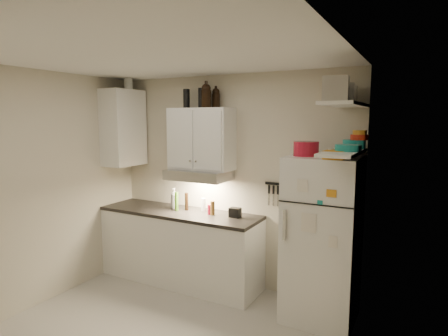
% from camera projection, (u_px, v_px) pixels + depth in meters
% --- Properties ---
extents(ceiling, '(3.20, 3.00, 0.02)m').
position_uv_depth(ceiling, '(148.00, 55.00, 3.17)').
color(ceiling, white).
rests_on(ceiling, ground).
extents(back_wall, '(3.20, 0.02, 2.60)m').
position_uv_depth(back_wall, '(230.00, 181.00, 4.66)').
color(back_wall, beige).
rests_on(back_wall, ground).
extents(left_wall, '(0.02, 3.00, 2.60)m').
position_uv_depth(left_wall, '(36.00, 190.00, 4.10)').
color(left_wall, beige).
rests_on(left_wall, ground).
extents(right_wall, '(0.02, 3.00, 2.60)m').
position_uv_depth(right_wall, '(335.00, 231.00, 2.58)').
color(right_wall, beige).
rests_on(right_wall, ground).
extents(base_cabinet, '(2.10, 0.60, 0.88)m').
position_uv_depth(base_cabinet, '(180.00, 248.00, 4.76)').
color(base_cabinet, white).
rests_on(base_cabinet, floor).
extents(countertop, '(2.10, 0.62, 0.04)m').
position_uv_depth(countertop, '(179.00, 213.00, 4.70)').
color(countertop, black).
rests_on(countertop, base_cabinet).
extents(upper_cabinet, '(0.80, 0.33, 0.75)m').
position_uv_depth(upper_cabinet, '(201.00, 139.00, 4.58)').
color(upper_cabinet, white).
rests_on(upper_cabinet, back_wall).
extents(side_cabinet, '(0.33, 0.55, 1.00)m').
position_uv_depth(side_cabinet, '(123.00, 128.00, 4.98)').
color(side_cabinet, white).
rests_on(side_cabinet, left_wall).
extents(range_hood, '(0.76, 0.46, 0.12)m').
position_uv_depth(range_hood, '(199.00, 175.00, 4.58)').
color(range_hood, silver).
rests_on(range_hood, back_wall).
extents(fridge, '(0.70, 0.68, 1.70)m').
position_uv_depth(fridge, '(322.00, 239.00, 3.82)').
color(fridge, white).
rests_on(fridge, floor).
extents(shelf_hi, '(0.30, 0.95, 0.03)m').
position_uv_depth(shelf_hi, '(345.00, 104.00, 3.43)').
color(shelf_hi, white).
rests_on(shelf_hi, right_wall).
extents(shelf_lo, '(0.30, 0.95, 0.03)m').
position_uv_depth(shelf_lo, '(343.00, 152.00, 3.49)').
color(shelf_lo, white).
rests_on(shelf_lo, right_wall).
extents(knife_strip, '(0.42, 0.02, 0.03)m').
position_uv_depth(knife_strip, '(282.00, 184.00, 4.30)').
color(knife_strip, black).
rests_on(knife_strip, back_wall).
extents(dutch_oven, '(0.25, 0.25, 0.14)m').
position_uv_depth(dutch_oven, '(306.00, 149.00, 3.73)').
color(dutch_oven, '#AB142A').
rests_on(dutch_oven, fridge).
extents(book_stack, '(0.20, 0.25, 0.08)m').
position_uv_depth(book_stack, '(336.00, 155.00, 3.46)').
color(book_stack, orange).
rests_on(book_stack, fridge).
extents(spice_jar, '(0.05, 0.05, 0.09)m').
position_uv_depth(spice_jar, '(331.00, 153.00, 3.55)').
color(spice_jar, silver).
rests_on(spice_jar, fridge).
extents(stock_pot, '(0.32, 0.32, 0.18)m').
position_uv_depth(stock_pot, '(345.00, 95.00, 3.72)').
color(stock_pot, silver).
rests_on(stock_pot, shelf_hi).
extents(tin_a, '(0.22, 0.21, 0.17)m').
position_uv_depth(tin_a, '(342.00, 93.00, 3.38)').
color(tin_a, '#AAAAAD').
rests_on(tin_a, shelf_hi).
extents(tin_b, '(0.23, 0.23, 0.21)m').
position_uv_depth(tin_b, '(336.00, 89.00, 3.15)').
color(tin_b, '#AAAAAD').
rests_on(tin_b, shelf_hi).
extents(bowl_teal, '(0.22, 0.22, 0.09)m').
position_uv_depth(bowl_teal, '(354.00, 144.00, 3.71)').
color(bowl_teal, teal).
rests_on(bowl_teal, shelf_lo).
extents(bowl_orange, '(0.17, 0.17, 0.05)m').
position_uv_depth(bowl_orange, '(359.00, 137.00, 3.69)').
color(bowl_orange, red).
rests_on(bowl_orange, bowl_teal).
extents(bowl_yellow, '(0.14, 0.14, 0.04)m').
position_uv_depth(bowl_yellow, '(360.00, 132.00, 3.68)').
color(bowl_yellow, orange).
rests_on(bowl_yellow, bowl_orange).
extents(plates, '(0.29, 0.29, 0.06)m').
position_uv_depth(plates, '(348.00, 148.00, 3.43)').
color(plates, teal).
rests_on(plates, shelf_lo).
extents(growler_a, '(0.15, 0.15, 0.29)m').
position_uv_depth(growler_a, '(206.00, 95.00, 4.41)').
color(growler_a, black).
rests_on(growler_a, upper_cabinet).
extents(growler_b, '(0.12, 0.12, 0.24)m').
position_uv_depth(growler_b, '(216.00, 98.00, 4.50)').
color(growler_b, black).
rests_on(growler_b, upper_cabinet).
extents(thermos_a, '(0.10, 0.10, 0.24)m').
position_uv_depth(thermos_a, '(202.00, 98.00, 4.57)').
color(thermos_a, black).
rests_on(thermos_a, upper_cabinet).
extents(thermos_b, '(0.09, 0.09, 0.23)m').
position_uv_depth(thermos_b, '(186.00, 99.00, 4.62)').
color(thermos_b, black).
rests_on(thermos_b, upper_cabinet).
extents(side_jar, '(0.13, 0.13, 0.15)m').
position_uv_depth(side_jar, '(128.00, 84.00, 4.91)').
color(side_jar, silver).
rests_on(side_jar, side_cabinet).
extents(soap_bottle, '(0.13, 0.13, 0.30)m').
position_uv_depth(soap_bottle, '(174.00, 197.00, 4.81)').
color(soap_bottle, white).
rests_on(soap_bottle, countertop).
extents(pepper_mill, '(0.07, 0.07, 0.17)m').
position_uv_depth(pepper_mill, '(213.00, 208.00, 4.49)').
color(pepper_mill, brown).
rests_on(pepper_mill, countertop).
extents(oil_bottle, '(0.06, 0.06, 0.24)m').
position_uv_depth(oil_bottle, '(177.00, 201.00, 4.70)').
color(oil_bottle, '#386419').
rests_on(oil_bottle, countertop).
extents(vinegar_bottle, '(0.06, 0.06, 0.22)m').
position_uv_depth(vinegar_bottle, '(187.00, 201.00, 4.73)').
color(vinegar_bottle, black).
rests_on(vinegar_bottle, countertop).
extents(clear_bottle, '(0.07, 0.07, 0.17)m').
position_uv_depth(clear_bottle, '(203.00, 205.00, 4.67)').
color(clear_bottle, silver).
rests_on(clear_bottle, countertop).
extents(red_jar, '(0.08, 0.08, 0.12)m').
position_uv_depth(red_jar, '(210.00, 209.00, 4.53)').
color(red_jar, '#AB142A').
rests_on(red_jar, countertop).
extents(caddy, '(0.13, 0.09, 0.11)m').
position_uv_depth(caddy, '(235.00, 213.00, 4.39)').
color(caddy, black).
rests_on(caddy, countertop).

